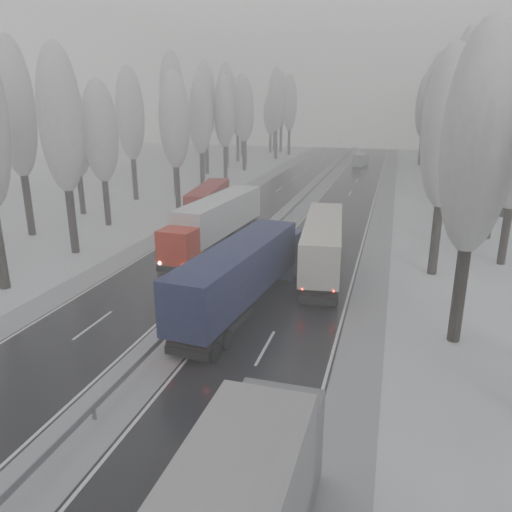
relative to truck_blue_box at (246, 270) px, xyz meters
The scene contains 54 objects.
ground 17.30m from the truck_blue_box, 99.04° to the right, with size 260.00×260.00×0.00m, color silver.
carriageway_right 13.60m from the truck_blue_box, 78.94° to the left, with size 7.50×200.00×0.03m, color black.
carriageway_left 15.54m from the truck_blue_box, 121.21° to the left, with size 7.50×200.00×0.03m, color black.
median_slush 13.62m from the truck_blue_box, 101.60° to the left, with size 3.00×200.00×0.04m, color gray.
shoulder_right 15.32m from the truck_blue_box, 60.18° to the left, with size 2.40×200.00×0.04m, color gray.
shoulder_left 18.56m from the truck_blue_box, 134.52° to the left, with size 2.40×200.00×0.04m, color gray.
median_guardrail 13.51m from the truck_blue_box, 101.61° to the left, with size 0.12×200.00×0.76m.
tree_16 14.81m from the truck_blue_box, ahead, with size 3.60×3.60×16.53m.
tree_18 17.56m from the truck_blue_box, 40.62° to the left, with size 3.60×3.60×16.58m.
tree_20 24.95m from the truck_blue_box, 50.23° to the left, with size 3.60×3.60×15.71m.
tree_21 29.81m from the truck_blue_box, 51.94° to the left, with size 3.60×3.60×18.62m.
tree_22 32.99m from the truck_blue_box, 63.47° to the left, with size 3.60×3.60×15.86m.
tree_24 38.84m from the truck_blue_box, 65.98° to the left, with size 3.60×3.60×20.49m.
tree_26 47.76m from the truck_blue_box, 71.47° to the left, with size 3.60×3.60×18.78m.
tree_27 53.87m from the truck_blue_box, 65.52° to the left, with size 3.60×3.60×17.62m.
tree_28 57.61m from the truck_blue_box, 76.08° to the left, with size 3.60×3.60×19.62m.
tree_29 63.34m from the truck_blue_box, 70.41° to the left, with size 3.60×3.60×18.11m.
tree_30 66.88m from the truck_blue_box, 77.92° to the left, with size 3.60×3.60×17.86m.
tree_31 72.21m from the truck_blue_box, 73.96° to the left, with size 3.60×3.60×18.58m.
tree_32 74.15m from the truck_blue_box, 79.09° to the left, with size 3.60×3.60×17.33m.
tree_33 78.49m from the truck_blue_box, 77.39° to the left, with size 3.60×3.60×14.33m.
tree_34 80.96m from the truck_blue_box, 80.67° to the left, with size 3.60×3.60×17.63m.
tree_35 86.83m from the truck_blue_box, 75.06° to the left, with size 3.60×3.60×18.25m.
tree_36 91.01m from the truck_blue_box, 80.87° to the left, with size 3.60×3.60×20.23m.
tree_37 96.01m from the truck_blue_box, 77.12° to the left, with size 3.60×3.60×16.37m.
tree_38 101.51m from the truck_blue_box, 80.87° to the left, with size 3.60×3.60×17.97m.
tree_39 105.82m from the truck_blue_box, 79.70° to the left, with size 3.60×3.60×16.19m.
tree_58 21.19m from the truck_blue_box, 156.70° to the left, with size 3.60×3.60×17.21m.
tree_59 29.54m from the truck_blue_box, 155.40° to the left, with size 3.60×3.60×18.41m.
tree_60 27.68m from the truck_blue_box, 139.74° to the left, with size 3.60×3.60×14.84m.
tree_61 34.38m from the truck_blue_box, 140.89° to the left, with size 3.60×3.60×13.95m.
tree_62 32.51m from the truck_blue_box, 121.79° to the left, with size 3.60×3.60×16.04m.
tree_63 40.27m from the truck_blue_box, 128.51° to the left, with size 3.60×3.60×16.88m.
tree_64 42.15m from the truck_blue_box, 120.32° to the left, with size 3.60×3.60×15.42m.
tree_65 46.93m from the truck_blue_box, 119.73° to the left, with size 3.60×3.60×19.48m.
tree_66 50.53m from the truck_blue_box, 114.64° to the left, with size 3.60×3.60×15.23m.
tree_67 54.87m from the truck_blue_box, 114.21° to the left, with size 3.60×3.60×17.09m.
tree_68 56.25m from the truck_blue_box, 110.26° to the left, with size 3.60×3.60×16.65m.
tree_69 61.96m from the truck_blue_box, 113.21° to the left, with size 3.60×3.60×19.35m.
tree_70 65.68m from the truck_blue_box, 106.97° to the left, with size 3.60×3.60×17.09m.
tree_71 71.14m from the truck_blue_box, 109.73° to the left, with size 3.60×3.60×19.61m.
tree_72 75.17m from the truck_blue_box, 106.79° to the left, with size 3.60×3.60×15.11m.
tree_73 79.97m from the truck_blue_box, 107.95° to the left, with size 3.60×3.60×17.22m.
tree_74 84.93m from the truck_blue_box, 102.16° to the left, with size 3.60×3.60×19.68m.
tree_75 91.01m from the truck_blue_box, 107.28° to the left, with size 3.60×3.60×18.60m.
tree_76 93.81m from the truck_blue_box, 100.33° to the left, with size 3.60×3.60×18.55m.
tree_77 98.62m from the truck_blue_box, 103.13° to the left, with size 3.60×3.60×14.32m.
tree_78 100.97m from the truck_blue_box, 101.63° to the left, with size 3.60×3.60×19.55m.
tree_79 105.31m from the truck_blue_box, 102.67° to the left, with size 3.60×3.60×17.07m.
truck_blue_box is the anchor object (origin of this frame).
truck_cream_box 9.31m from the truck_blue_box, 67.12° to the left, with size 4.32×16.62×4.23m.
box_truck_distant 74.60m from the truck_blue_box, 88.79° to the left, with size 2.71×6.79×2.47m.
truck_red_white 13.99m from the truck_blue_box, 117.74° to the left, with size 3.94×17.10×4.35m.
truck_red_red 23.50m from the truck_blue_box, 117.04° to the left, with size 4.29×14.85×3.78m.
Camera 1 is at (11.22, -11.26, 12.71)m, focal length 35.00 mm.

